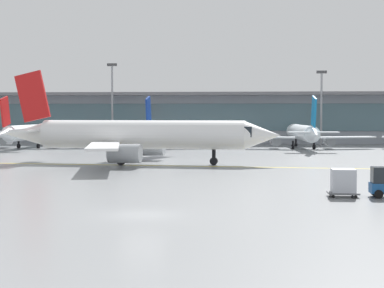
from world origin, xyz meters
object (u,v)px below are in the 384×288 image
at_px(gate_airplane_3, 302,133).
at_px(apron_light_mast_1, 112,100).
at_px(apron_light_mast_2, 321,104).
at_px(taxiing_regional_jet, 139,135).
at_px(cargo_dolly_lead, 343,182).
at_px(gate_airplane_2, 161,133).
at_px(gate_airplane_1, 31,133).

bearing_deg(gate_airplane_3, apron_light_mast_1, 66.33).
distance_m(gate_airplane_3, apron_light_mast_2, 12.40).
distance_m(taxiing_regional_jet, cargo_dolly_lead, 32.67).
bearing_deg(gate_airplane_2, taxiing_regional_jet, -173.56).
xyz_separation_m(gate_airplane_2, apron_light_mast_1, (-10.66, 11.69, 5.61)).
relative_size(gate_airplane_2, apron_light_mast_1, 1.69).
bearing_deg(apron_light_mast_1, gate_airplane_1, -129.09).
relative_size(cargo_dolly_lead, apron_light_mast_1, 0.14).
relative_size(gate_airplane_2, apron_light_mast_2, 1.90).
bearing_deg(apron_light_mast_1, taxiing_regional_jet, -74.00).
relative_size(cargo_dolly_lead, apron_light_mast_2, 0.16).
height_order(gate_airplane_3, taxiing_regional_jet, taxiing_regional_jet).
distance_m(gate_airplane_2, apron_light_mast_1, 16.78).
distance_m(taxiing_regional_jet, apron_light_mast_2, 49.92).
height_order(gate_airplane_2, taxiing_regional_jet, taxiing_regional_jet).
distance_m(cargo_dolly_lead, apron_light_mast_2, 70.02).
height_order(gate_airplane_2, gate_airplane_3, same).
bearing_deg(taxiing_regional_jet, gate_airplane_1, 132.27).
relative_size(taxiing_regional_jet, apron_light_mast_2, 2.46).
bearing_deg(gate_airplane_3, taxiing_regional_jet, 142.29).
xyz_separation_m(cargo_dolly_lead, apron_light_mast_2, (6.30, 69.45, 6.23)).
xyz_separation_m(gate_airplane_3, apron_light_mast_1, (-33.62, 11.62, 5.61)).
bearing_deg(apron_light_mast_2, gate_airplane_3, -111.41).
bearing_deg(cargo_dolly_lead, gate_airplane_3, 88.48).
relative_size(taxiing_regional_jet, cargo_dolly_lead, 15.35).
xyz_separation_m(gate_airplane_2, taxiing_regional_jet, (1.93, -32.19, 0.73)).
height_order(gate_airplane_1, taxiing_regional_jet, taxiing_regional_jet).
xyz_separation_m(gate_airplane_1, apron_light_mast_2, (48.55, 12.26, 4.79)).
distance_m(cargo_dolly_lead, apron_light_mast_1, 77.47).
bearing_deg(gate_airplane_3, gate_airplane_1, 87.49).
relative_size(gate_airplane_3, cargo_dolly_lead, 11.86).
distance_m(gate_airplane_1, taxiing_regional_jet, 38.52).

